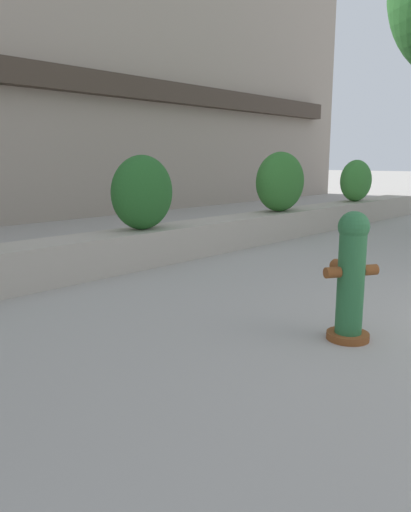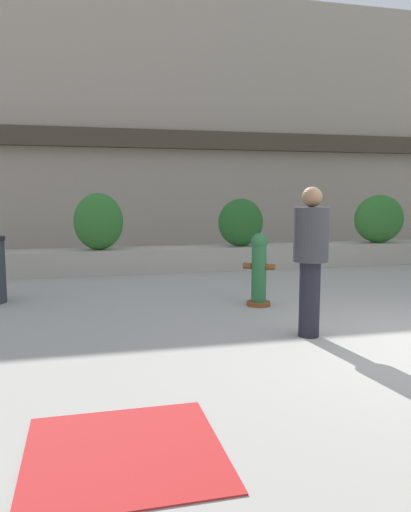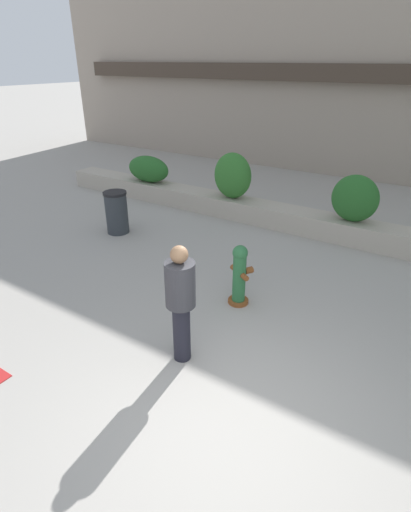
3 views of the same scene
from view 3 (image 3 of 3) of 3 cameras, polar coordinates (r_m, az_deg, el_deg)
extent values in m
plane|color=#9E9991|center=(4.96, 3.34, -23.32)|extent=(120.00, 120.00, 0.00)
cube|color=#ADA393|center=(9.63, 21.47, 2.98)|extent=(18.00, 0.70, 0.50)
ellipsoid|color=#235B23|center=(12.07, -8.16, 12.21)|extent=(1.38, 0.70, 0.75)
ellipsoid|color=#2D6B28|center=(10.44, 3.90, 11.38)|extent=(1.01, 0.70, 1.17)
ellipsoid|color=#235B23|center=(9.43, 20.57, 7.70)|extent=(1.02, 0.59, 1.05)
cylinder|color=brown|center=(6.94, 4.68, -6.41)|extent=(0.48, 0.48, 0.06)
cylinder|color=#286638|center=(6.71, 4.82, -3.14)|extent=(0.30, 0.30, 0.85)
sphere|color=#286638|center=(6.49, 4.98, 0.46)|extent=(0.25, 0.25, 0.25)
cylinder|color=brown|center=(6.75, 6.17, -2.05)|extent=(0.17, 0.18, 0.11)
cylinder|color=brown|center=(6.53, 5.63, -3.03)|extent=(0.15, 0.14, 0.09)
cylinder|color=brown|center=(6.79, 4.12, -1.75)|extent=(0.15, 0.14, 0.09)
cylinder|color=black|center=(5.54, -3.42, -10.76)|extent=(0.33, 0.33, 0.88)
cylinder|color=#333338|center=(5.12, -3.65, -4.06)|extent=(0.55, 0.55, 0.62)
sphere|color=#8C6647|center=(4.92, -3.79, 0.21)|extent=(0.23, 0.23, 0.23)
cylinder|color=#2D3338|center=(9.75, -12.56, 5.93)|extent=(0.52, 0.52, 0.95)
cylinder|color=black|center=(9.59, -12.86, 8.75)|extent=(0.55, 0.55, 0.06)
camera|label=1|loc=(7.61, -28.02, 5.69)|focal=35.00mm
camera|label=2|loc=(5.86, -67.31, -12.76)|focal=35.00mm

